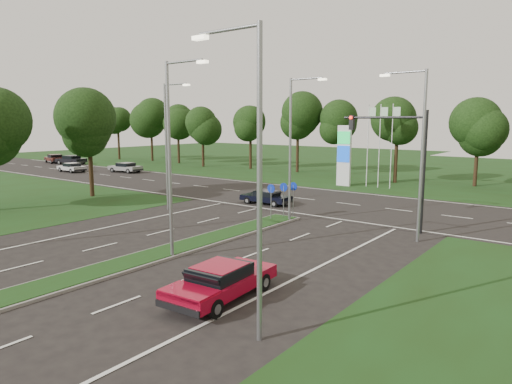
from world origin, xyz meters
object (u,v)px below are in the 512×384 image
Objects in this scene: red_sedan at (221,280)px; navy_sedan at (266,197)px; far_car_a at (125,167)px; far_car_d at (55,158)px; far_car_b at (72,167)px; far_car_c at (71,160)px.

red_sedan reaches higher than navy_sedan.
navy_sedan is at bearing -112.20° from far_car_a.
far_car_a is 0.91× the size of far_car_d.
far_car_a is 1.10× the size of far_car_b.
navy_sedan is 28.26m from far_car_a.
far_car_b is at bearing -98.19° from far_car_d.
red_sedan is at bearing -129.66° from far_car_a.
far_car_c is at bearing 75.91° from far_car_a.
far_car_b is (-43.08, 19.60, -0.06)m from red_sedan.
far_car_d reaches higher than far_car_b.
navy_sedan is 0.80× the size of far_car_c.
red_sedan is 1.16× the size of far_car_b.
navy_sedan is 0.88× the size of far_car_a.
navy_sedan is at bearing -94.83° from far_car_b.
red_sedan is at bearing -150.90° from navy_sedan.
far_car_a is at bearing 143.23° from red_sedan.
far_car_d reaches higher than far_car_a.
red_sedan is 0.97× the size of far_car_c.
far_car_c is (-15.54, 1.81, 0.06)m from far_car_a.
far_car_a is 19.99m from far_car_d.
far_car_c is at bearing 75.75° from navy_sedan.
far_car_c reaches higher than red_sedan.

